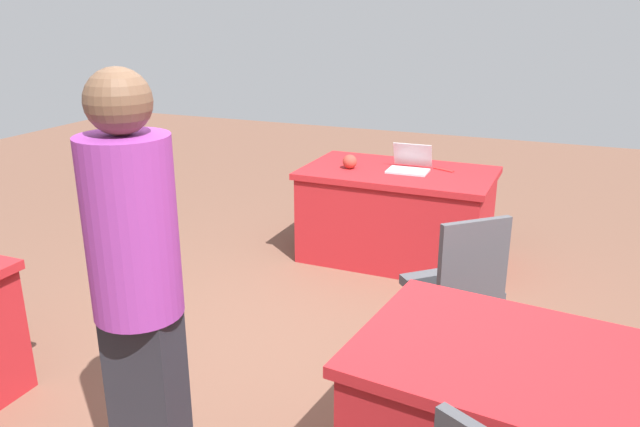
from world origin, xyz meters
TOP-DOWN VIEW (x-y plane):
  - ground_plane at (0.00, 0.00)m, footprint 14.40×14.40m
  - table_foreground at (-0.00, -1.78)m, footprint 1.53×0.93m
  - chair_near_front at (-0.77, -0.30)m, footprint 0.62×0.62m
  - person_attendee_browsing at (0.21, 1.21)m, footprint 0.36×0.36m
  - laptop_silver at (-0.08, -1.79)m, footprint 0.32×0.30m
  - yarn_ball at (0.38, -1.67)m, footprint 0.12×0.12m
  - scissors_red at (-0.34, -1.91)m, footprint 0.18×0.11m

SIDE VIEW (x-z plane):
  - ground_plane at x=0.00m, z-range 0.00..0.00m
  - table_foreground at x=0.00m, z-range 0.00..0.76m
  - chair_near_front at x=-0.77m, z-range 0.06..1.01m
  - scissors_red at x=-0.34m, z-range 0.76..0.76m
  - laptop_silver at x=-0.08m, z-range 0.69..0.90m
  - yarn_ball at x=0.38m, z-range 0.76..0.87m
  - person_attendee_browsing at x=0.21m, z-range 0.11..1.92m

